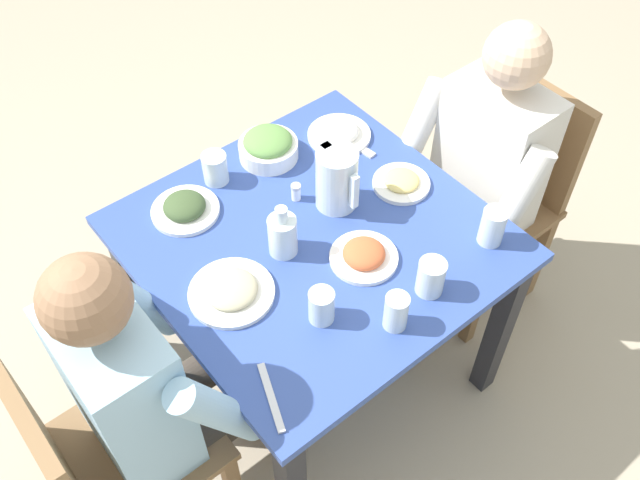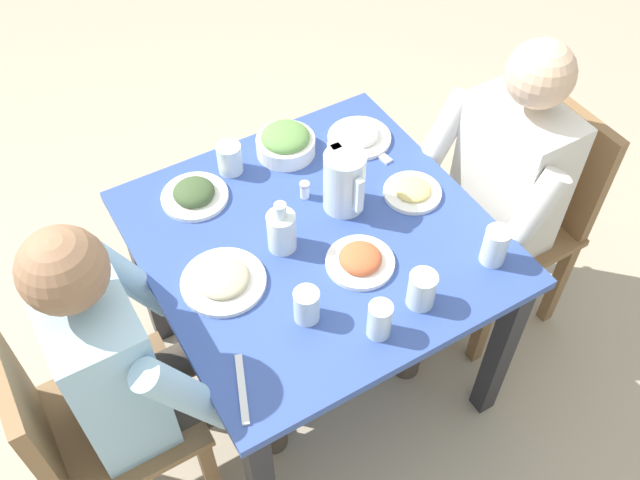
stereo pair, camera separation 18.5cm
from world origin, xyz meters
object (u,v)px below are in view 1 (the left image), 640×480
dining_table (315,260)px  water_glass_far_left (396,312)px  diner_far (468,183)px  salad_bowl (268,146)px  plate_rice_curry (364,255)px  water_glass_far_right (431,277)px  water_pitcher (337,179)px  plate_dolmas (185,208)px  plate_fries (401,182)px  oil_carafe (283,237)px  water_glass_center (493,226)px  chair_near (103,456)px  chair_far (502,187)px  water_glass_by_pitcher (321,306)px  plate_beans (231,291)px  salt_shaker (296,192)px  water_glass_near_left (215,168)px  diner_near (163,382)px  plate_yoghurt (339,133)px

dining_table → water_glass_far_left: size_ratio=8.68×
diner_far → salad_bowl: size_ratio=6.37×
plate_rice_curry → water_glass_far_right: water_glass_far_right is taller
diner_far → water_pitcher: size_ratio=6.13×
dining_table → plate_dolmas: (-0.30, -0.23, 0.13)m
plate_fries → oil_carafe: size_ratio=1.04×
dining_table → plate_rice_curry: size_ratio=4.99×
water_glass_far_left → water_glass_center: water_glass_center is taller
chair_near → water_glass_far_right: 0.95m
chair_far → oil_carafe: size_ratio=5.29×
chair_near → water_glass_far_right: (0.25, 0.87, 0.28)m
water_glass_by_pitcher → water_glass_far_right: size_ratio=0.94×
salad_bowl → plate_dolmas: salad_bowl is taller
plate_dolmas → plate_beans: bearing=-10.9°
oil_carafe → salt_shaker: oil_carafe is taller
plate_rice_curry → salt_shaker: bearing=-179.7°
chair_far → oil_carafe: bearing=-96.2°
plate_fries → water_glass_far_left: 0.50m
dining_table → plate_beans: size_ratio=4.13×
water_glass_near_left → plate_fries: bearing=48.5°
diner_near → water_glass_far_left: 0.61m
plate_beans → water_glass_center: 0.73m
diner_near → chair_near: bearing=-90.0°
chair_near → oil_carafe: oil_carafe is taller
plate_dolmas → plate_yoghurt: bearing=87.1°
dining_table → water_pitcher: (-0.06, 0.13, 0.21)m
dining_table → diner_far: bearing=81.7°
diner_far → oil_carafe: diner_far is taller
diner_near → water_glass_center: bearing=75.8°
water_glass_by_pitcher → water_glass_near_left: 0.59m
plate_fries → salt_shaker: salt_shaker is taller
water_glass_near_left → diner_near: bearing=-46.5°
water_glass_center → water_glass_near_left: bearing=-146.1°
salad_bowl → plate_fries: bearing=33.4°
chair_near → plate_rice_curry: 0.85m
diner_far → plate_dolmas: diner_far is taller
water_pitcher → plate_rice_curry: (0.21, -0.08, -0.08)m
water_glass_far_left → oil_carafe: size_ratio=0.66×
diner_far → water_glass_by_pitcher: size_ratio=11.83×
diner_near → plate_beans: bearing=103.5°
dining_table → plate_fries: (0.01, 0.32, 0.13)m
water_glass_far_right → oil_carafe: bearing=-148.3°
chair_far → oil_carafe: 0.91m
water_glass_by_pitcher → water_glass_near_left: bearing=173.2°
water_glass_far_left → water_glass_far_right: bearing=99.1°
diner_near → plate_fries: (-0.08, 0.88, 0.09)m
water_glass_near_left → plate_yoghurt: bearing=78.7°
water_glass_far_right → chair_near: bearing=-105.9°
plate_fries → plate_dolmas: bearing=-119.2°
water_glass_by_pitcher → water_pitcher: bearing=134.8°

